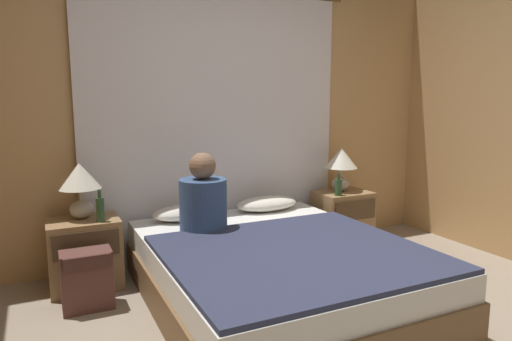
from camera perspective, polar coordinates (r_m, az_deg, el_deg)
The scene contains 14 objects.
wall_back at distance 3.99m, azimuth -5.19°, elevation 7.22°, with size 4.50×0.06×2.50m.
curtain_panel at distance 3.93m, azimuth -4.84°, elevation 5.60°, with size 2.49×0.02×2.29m.
bed at distance 3.18m, azimuth 2.44°, elevation -12.59°, with size 1.63×2.03×0.41m.
nightstand_left at distance 3.59m, azimuth -20.61°, elevation -9.69°, with size 0.50×0.38×0.51m.
nightstand_right at distance 4.39m, azimuth 10.77°, elevation -5.88°, with size 0.50×0.38×0.51m.
lamp_left at distance 3.51m, azimuth -21.15°, elevation -1.35°, with size 0.30×0.30×0.41m.
lamp_right at distance 4.33m, azimuth 10.59°, elevation 0.95°, with size 0.30×0.30×0.41m.
pillow_left at distance 3.70m, azimuth -8.60°, elevation -5.21°, with size 0.55×0.29×0.12m.
pillow_right at distance 3.96m, azimuth 1.39°, elevation -4.16°, with size 0.55×0.29×0.12m.
blanket_on_bed at distance 2.88m, azimuth 5.04°, elevation -10.22°, with size 1.57×1.43×0.03m.
person_left_in_bed at distance 3.34m, azimuth -6.63°, elevation -3.68°, with size 0.35×0.35×0.58m.
beer_bottle_on_left_stand at distance 3.40m, azimuth -18.90°, elevation -4.57°, with size 0.06×0.06×0.23m.
beer_bottle_on_right_stand at distance 4.15m, azimuth 10.25°, elevation -2.05°, with size 0.06×0.06×0.20m.
backpack_on_floor at distance 3.25m, azimuth -20.38°, elevation -12.30°, with size 0.32×0.21×0.39m.
Camera 1 is at (-1.40, -1.77, 1.37)m, focal length 32.00 mm.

